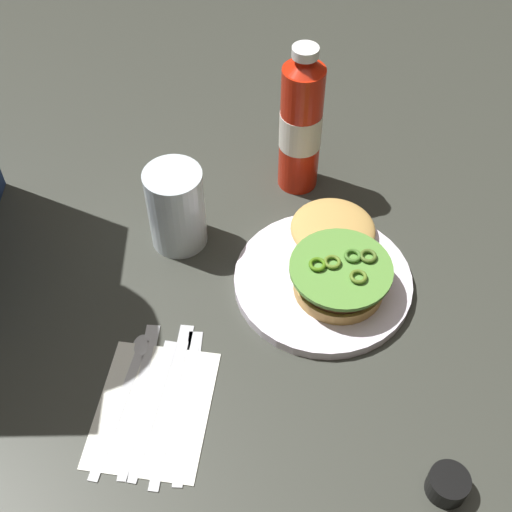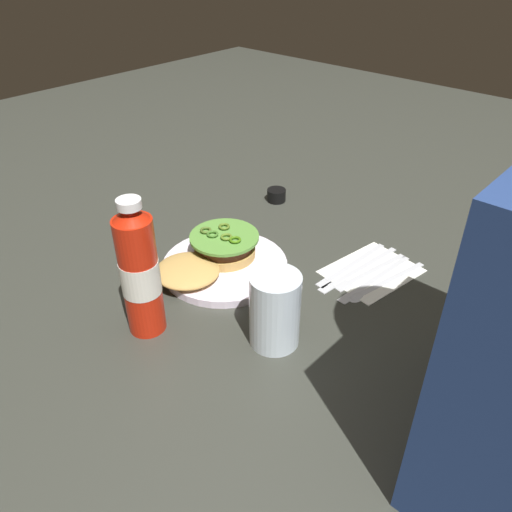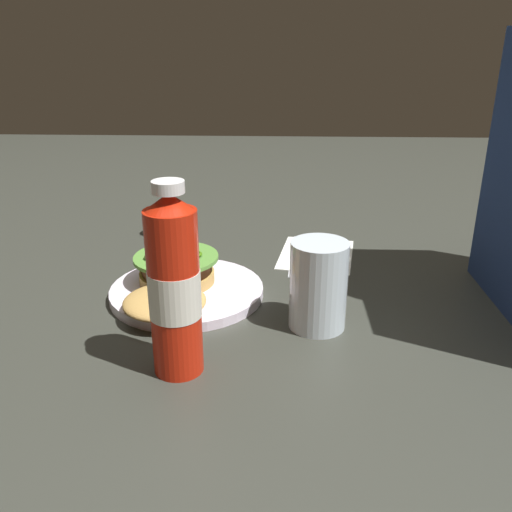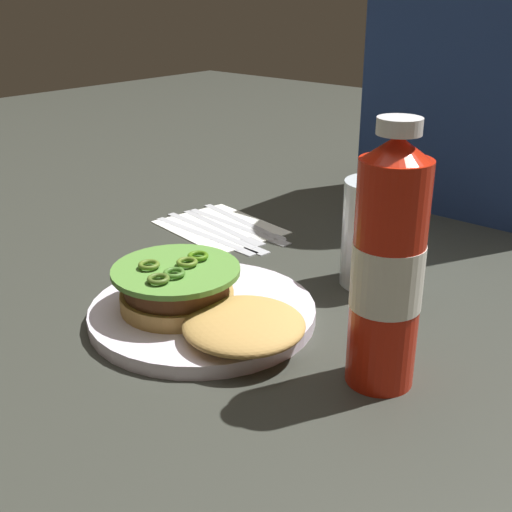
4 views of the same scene
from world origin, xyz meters
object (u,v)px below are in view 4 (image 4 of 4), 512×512
ketchup_bottle (388,268)px  butter_knife (243,226)px  spoon_utensil (253,224)px  steak_knife (210,235)px  napkin (220,227)px  dinner_plate (203,312)px  water_glass (376,233)px  diner_person (490,38)px  burger_sandwich (200,300)px  table_knife (221,233)px  fork_utensil (227,228)px

ketchup_bottle → butter_knife: bearing=149.6°
ketchup_bottle → spoon_utensil: (-0.36, 0.23, -0.11)m
steak_knife → ketchup_bottle: bearing=-22.5°
napkin → spoon_utensil: bearing=42.8°
napkin → dinner_plate: bearing=-49.6°
water_glass → diner_person: size_ratio=0.22×
burger_sandwich → ketchup_bottle: ketchup_bottle is taller
burger_sandwich → steak_knife: burger_sandwich is taller
dinner_plate → table_knife: dinner_plate is taller
ketchup_bottle → table_knife: size_ratio=1.08×
steak_knife → butter_knife: 0.06m
butter_knife → diner_person: (0.20, 0.33, 0.26)m
water_glass → fork_utensil: water_glass is taller
ketchup_bottle → water_glass: ketchup_bottle is taller
table_knife → diner_person: diner_person is taller
fork_utensil → spoon_utensil: 0.04m
burger_sandwich → spoon_utensil: bearing=121.6°
burger_sandwich → water_glass: (0.07, 0.22, 0.03)m
butter_knife → fork_utensil: bearing=-117.7°
butter_knife → napkin: bearing=-149.3°
water_glass → steak_knife: 0.26m
water_glass → steak_knife: bearing=-174.5°
dinner_plate → spoon_utensil: bearing=120.8°
dinner_plate → water_glass: water_glass is taller
diner_person → steak_knife: bearing=-118.5°
dinner_plate → butter_knife: (-0.16, 0.24, -0.00)m
dinner_plate → burger_sandwich: size_ratio=1.08×
napkin → table_knife: bearing=-44.2°
table_knife → butter_knife: size_ratio=1.05×
dinner_plate → spoon_utensil: (-0.15, 0.25, -0.00)m
water_glass → butter_knife: bearing=172.0°
fork_utensil → diner_person: diner_person is taller
ketchup_bottle → steak_knife: 0.42m
butter_knife → table_knife: bearing=-97.9°
steak_knife → fork_utensil: same height
water_glass → table_knife: bearing=-178.5°
water_glass → butter_knife: water_glass is taller
napkin → ketchup_bottle: bearing=-26.5°
dinner_plate → steak_knife: dinner_plate is taller
ketchup_bottle → steak_knife: ketchup_bottle is taller
diner_person → fork_utensil: bearing=-121.1°
steak_knife → dinner_plate: bearing=-46.9°
dinner_plate → water_glass: (0.09, 0.20, 0.06)m
dinner_plate → fork_utensil: dinner_plate is taller
butter_knife → spoon_utensil: 0.02m
dinner_plate → burger_sandwich: bearing=-48.3°
burger_sandwich → ketchup_bottle: size_ratio=0.94×
water_glass → spoon_utensil: bearing=168.2°
napkin → steak_knife: bearing=-64.5°
fork_utensil → steak_knife: bearing=-88.2°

